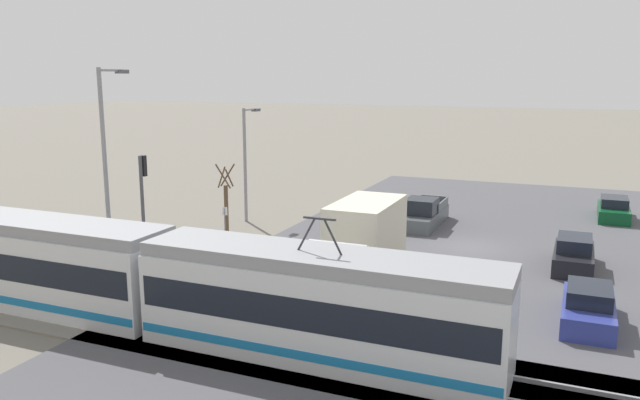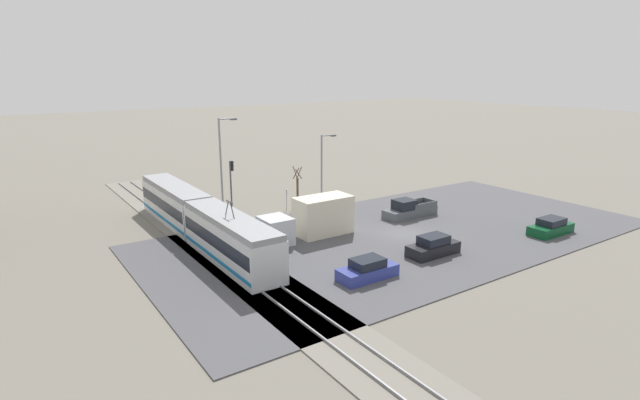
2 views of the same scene
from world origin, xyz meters
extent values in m
plane|color=slate|center=(0.00, 0.00, 0.00)|extent=(320.00, 320.00, 0.00)
cube|color=#4C4C51|center=(0.00, 0.00, 0.04)|extent=(21.76, 44.32, 0.08)
cube|color=gray|center=(0.00, 15.22, 0.04)|extent=(71.19, 4.40, 0.08)
cube|color=gray|center=(0.00, 14.50, 0.15)|extent=(69.77, 0.10, 0.14)
cube|color=gray|center=(0.00, 15.94, 0.15)|extent=(69.77, 0.10, 0.14)
cube|color=silver|center=(2.34, 15.22, 1.62)|extent=(12.12, 2.76, 3.08)
cube|color=black|center=(2.34, 15.22, 1.98)|extent=(11.75, 2.79, 1.03)
cube|color=#1970AD|center=(2.34, 15.22, 0.67)|extent=(11.99, 2.80, 0.29)
cube|color=gray|center=(2.34, 15.22, 3.38)|extent=(12.12, 2.54, 0.44)
cube|color=silver|center=(14.80, 15.22, 1.62)|extent=(12.12, 2.76, 3.08)
cube|color=black|center=(14.80, 15.22, 1.98)|extent=(11.75, 2.79, 1.03)
cube|color=#1970AD|center=(14.80, 15.22, 0.67)|extent=(11.99, 2.80, 0.29)
cube|color=gray|center=(14.80, 15.22, 3.38)|extent=(12.12, 2.54, 0.44)
cylinder|color=#2D2D33|center=(1.89, 15.22, 4.15)|extent=(0.66, 0.07, 1.15)
cylinder|color=#2D2D33|center=(2.79, 15.22, 4.15)|extent=(0.66, 0.07, 1.15)
cube|color=#2D2D33|center=(2.34, 15.22, 4.70)|extent=(1.10, 0.08, 0.06)
cube|color=silver|center=(3.94, 10.57, 1.20)|extent=(2.59, 2.30, 2.25)
cube|color=beige|center=(3.94, 5.82, 1.73)|extent=(2.59, 4.90, 3.31)
cube|color=#196B38|center=(5.25, 5.82, 2.06)|extent=(0.02, 2.45, 0.83)
cube|color=#4C5156|center=(3.55, -4.22, 0.51)|extent=(1.90, 5.70, 0.86)
cube|color=black|center=(3.55, -3.42, 1.41)|extent=(1.75, 1.94, 0.93)
cube|color=#4C5156|center=(4.42, -5.41, 1.19)|extent=(0.11, 2.85, 0.50)
cube|color=#4C5156|center=(2.67, -5.41, 1.19)|extent=(0.11, 2.85, 0.50)
cube|color=#4C5156|center=(3.55, -6.95, 1.19)|extent=(1.75, 0.23, 0.50)
cube|color=red|center=(4.29, -7.04, 0.77)|extent=(0.14, 0.04, 0.18)
cube|color=navy|center=(-5.77, 8.82, 0.49)|extent=(1.82, 4.27, 0.83)
cube|color=black|center=(-5.77, 8.82, 1.21)|extent=(1.56, 2.22, 0.61)
cube|color=black|center=(-5.13, 1.73, 0.53)|extent=(1.78, 4.33, 0.90)
cube|color=black|center=(-5.13, 1.73, 1.31)|extent=(1.53, 2.25, 0.66)
cube|color=#0C4723|center=(-7.29, -10.60, 0.49)|extent=(1.85, 4.41, 0.82)
cube|color=black|center=(-7.29, -10.60, 1.20)|extent=(1.59, 2.29, 0.60)
cylinder|color=#47474C|center=(13.26, 10.22, 2.78)|extent=(0.16, 0.16, 5.57)
cube|color=black|center=(13.26, 10.04, 5.09)|extent=(0.28, 0.22, 0.95)
sphere|color=#390606|center=(13.26, 9.92, 5.41)|extent=(0.18, 0.18, 0.18)
sphere|color=#3C2C06|center=(13.26, 9.92, 5.09)|extent=(0.18, 0.18, 0.18)
sphere|color=green|center=(13.26, 9.92, 4.77)|extent=(0.18, 0.18, 0.18)
cylinder|color=brown|center=(13.56, 2.52, 1.48)|extent=(0.24, 0.24, 2.95)
cylinder|color=brown|center=(13.81, 2.52, 3.42)|extent=(0.09, 0.84, 1.14)
cylinder|color=brown|center=(13.56, 2.77, 3.52)|extent=(1.01, 0.09, 1.38)
cylinder|color=brown|center=(13.31, 2.52, 3.42)|extent=(0.09, 0.84, 1.14)
cylinder|color=brown|center=(13.56, 2.27, 3.52)|extent=(1.01, 0.09, 1.38)
cylinder|color=gray|center=(14.32, -1.10, 3.58)|extent=(0.20, 0.20, 7.16)
cylinder|color=gray|center=(14.32, -1.90, 7.04)|extent=(0.12, 1.60, 0.12)
cube|color=#515156|center=(14.32, -2.65, 6.98)|extent=(0.36, 0.60, 0.18)
cylinder|color=gray|center=(15.20, 10.33, 4.74)|extent=(0.20, 0.20, 9.49)
cylinder|color=gray|center=(15.20, 9.53, 9.37)|extent=(0.12, 1.60, 0.12)
cube|color=#515156|center=(15.20, 8.78, 9.31)|extent=(0.36, 0.60, 0.18)
cylinder|color=gray|center=(12.43, 4.55, 1.08)|extent=(0.06, 0.06, 2.16)
cube|color=white|center=(12.43, 4.52, 1.94)|extent=(0.32, 0.02, 0.44)
cube|color=red|center=(12.43, 4.50, 1.94)|extent=(0.31, 0.01, 0.10)
camera|label=1|loc=(-5.11, 32.81, 9.09)|focal=35.00mm
camera|label=2|loc=(-30.31, 29.41, 13.93)|focal=28.00mm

